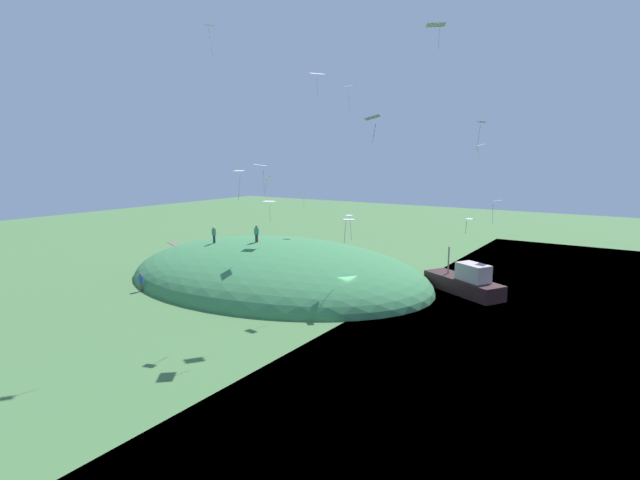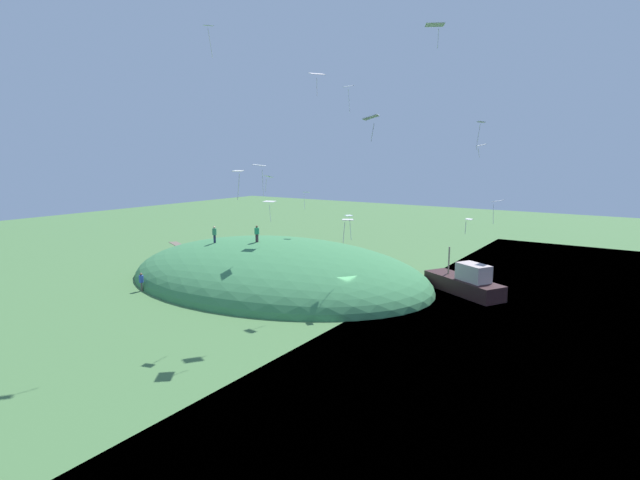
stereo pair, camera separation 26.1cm
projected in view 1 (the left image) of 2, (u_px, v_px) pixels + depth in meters
The scene contains 23 objects.
ground_plane at pixel (343, 304), 40.32m from camera, with size 160.00×160.00×0.00m, color #497540.
grass_hill at pixel (275, 279), 48.41m from camera, with size 31.75×22.30×7.64m, color #3D7F4B.
dirt_path at pixel (187, 250), 62.94m from camera, with size 14.76×1.10×0.04m, color #6A5E51.
boat_on_lake at pixel (465, 282), 43.23m from camera, with size 7.96×5.91×3.80m.
person_watching_kites at pixel (256, 232), 47.03m from camera, with size 0.57×0.57×1.60m.
person_near_shore at pixel (141, 280), 43.84m from camera, with size 0.54×0.54×1.65m.
person_on_hilltop at pixel (214, 233), 48.33m from camera, with size 0.58×0.58×1.66m.
kite_0 at pixel (436, 26), 30.03m from camera, with size 1.38×1.24×1.48m.
kite_1 at pixel (481, 145), 44.50m from camera, with size 1.11×1.25×1.24m.
kite_2 at pixel (317, 75), 36.21m from camera, with size 1.26×1.34×1.72m.
kite_3 at pixel (349, 88), 40.98m from camera, with size 0.97×0.74×2.19m.
kite_4 at pixel (349, 218), 38.44m from camera, with size 0.85×0.82×1.97m.
kite_5 at pixel (269, 202), 45.95m from camera, with size 1.29×1.03×1.89m.
kite_6 at pixel (469, 220), 34.07m from camera, with size 0.53×0.64×1.10m.
kite_7 at pixel (239, 174), 32.75m from camera, with size 0.81×0.66×1.99m.
kite_8 at pixel (348, 222), 31.56m from camera, with size 0.86×0.80×1.57m.
kite_9 at pixel (481, 125), 32.97m from camera, with size 0.73×0.80×1.88m.
kite_10 at pixel (373, 118), 26.35m from camera, with size 1.15×1.38×1.44m.
kite_11 at pixel (268, 177), 43.14m from camera, with size 1.07×0.94×1.40m.
kite_12 at pixel (209, 29), 32.68m from camera, with size 0.78×0.82×2.14m.
kite_13 at pixel (261, 166), 31.40m from camera, with size 1.39×1.45×2.00m.
kite_14 at pixel (497, 202), 44.01m from camera, with size 0.96×1.28×2.16m.
kite_15 at pixel (305, 194), 50.66m from camera, with size 0.82×0.73×1.75m.
Camera 1 is at (-19.74, 33.54, 11.91)m, focal length 27.72 mm.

